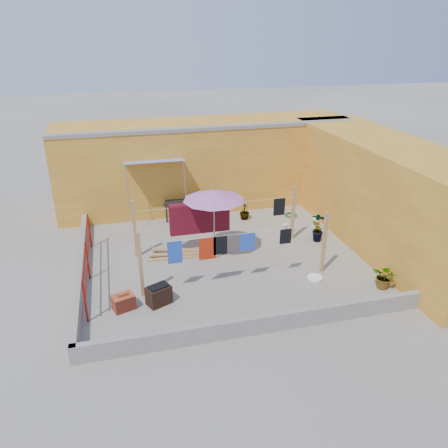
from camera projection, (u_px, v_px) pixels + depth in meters
The scene contains 21 objects.
ground at pixel (224, 259), 13.05m from camera, with size 80.00×80.00×0.00m, color #9E998E.
wall_back at pixel (206, 163), 16.67m from camera, with size 11.00×3.27×3.21m.
wall_right at pixel (385, 194), 13.58m from camera, with size 2.40×9.00×3.20m, color gold.
parapet_front at pixel (263, 324), 9.80m from camera, with size 8.30×0.16×0.44m, color gray.
parapet_left at pixel (81, 269), 12.04m from camera, with size 0.16×7.30×0.44m, color gray.
red_railing at pixel (87, 255), 11.71m from camera, with size 0.05×4.20×1.10m.
clothesline_rig at pixel (204, 221), 13.03m from camera, with size 5.09×2.35×1.80m.
patio_umbrella at pixel (214, 196), 12.45m from camera, with size 2.24×2.24×2.16m.
outdoor_table at pixel (186, 203), 15.50m from camera, with size 1.66×1.17×0.70m.
brick_stack at pixel (123, 302), 10.63m from camera, with size 0.61×0.52×0.45m.
lumber_pile at pixel (187, 254), 13.20m from camera, with size 2.37×0.80×0.15m.
brazier at pixel (159, 295), 10.81m from camera, with size 0.69×0.59×0.52m.
white_basin at pixel (315, 278), 11.96m from camera, with size 0.43×0.43×0.08m.
water_jug_a at pixel (316, 222), 15.15m from camera, with size 0.23×0.23×0.35m.
water_jug_b at pixel (286, 228), 14.74m from camera, with size 0.20×0.20×0.31m.
green_hose at pixel (291, 215), 16.06m from camera, with size 0.47×0.47×0.07m.
plant_back_a at pixel (203, 207), 15.73m from camera, with size 0.74×0.64×0.82m, color #18571A.
plant_back_b at pixel (245, 211), 15.67m from camera, with size 0.35×0.35×0.63m, color #18571A.
plant_right_a at pixel (318, 225), 14.26m from camera, with size 0.46×0.31×0.86m, color #18571A.
plant_right_b at pixel (318, 231), 13.96m from camera, with size 0.42×0.34×0.77m, color #18571A.
plant_right_c at pixel (385, 277), 11.44m from camera, with size 0.60×0.52×0.67m, color #18571A.
Camera 1 is at (-2.85, -11.15, 6.25)m, focal length 35.00 mm.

